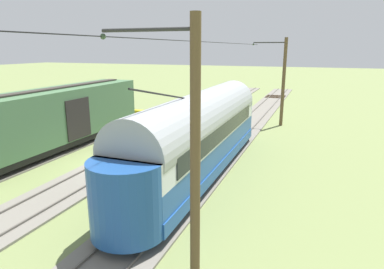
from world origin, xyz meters
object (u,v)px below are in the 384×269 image
catenary_pole_foreground (283,81)px  catenary_pole_mid_near (193,151)px  vintage_streetcar (200,132)px  track_end_bumper (139,114)px  coach_adjacent (60,116)px

catenary_pole_foreground → catenary_pole_mid_near: 21.21m
vintage_streetcar → track_end_bumper: 15.51m
vintage_streetcar → catenary_pole_foreground: catenary_pole_foreground is taller
coach_adjacent → track_end_bumper: (0.00, -10.27, -1.77)m
catenary_pole_mid_near → track_end_bumper: 23.49m
coach_adjacent → track_end_bumper: size_ratio=7.78×
vintage_streetcar → track_end_bumper: size_ratio=9.26×
vintage_streetcar → coach_adjacent: (10.16, -1.30, -0.09)m
track_end_bumper → catenary_pole_foreground: bearing=-172.1°
coach_adjacent → catenary_pole_foreground: 17.60m
vintage_streetcar → catenary_pole_mid_near: bearing=108.1°
catenary_pole_foreground → track_end_bumper: (12.74, 1.77, -3.41)m
vintage_streetcar → catenary_pole_mid_near: catenary_pole_mid_near is taller
coach_adjacent → catenary_pole_mid_near: (-12.74, 9.17, 1.65)m
coach_adjacent → catenary_pole_foreground: catenary_pole_foreground is taller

